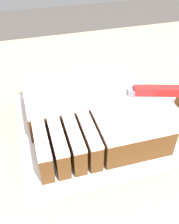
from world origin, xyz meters
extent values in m
cube|color=tan|center=(0.00, 0.00, 0.47)|extent=(1.40, 1.10, 0.93)
cube|color=silver|center=(-0.04, -0.06, 0.94)|extent=(0.36, 0.37, 0.01)
cube|color=brown|center=(-0.04, 0.01, 0.97)|extent=(0.30, 0.19, 0.07)
cube|color=white|center=(-0.04, 0.01, 1.01)|extent=(0.30, 0.19, 0.01)
cube|color=brown|center=(0.03, -0.15, 0.97)|extent=(0.16, 0.13, 0.07)
cube|color=white|center=(0.03, -0.15, 1.01)|extent=(0.16, 0.13, 0.01)
cube|color=brown|center=(-0.17, -0.15, 0.97)|extent=(0.03, 0.12, 0.07)
cube|color=white|center=(-0.17, -0.15, 1.01)|extent=(0.03, 0.12, 0.01)
cube|color=brown|center=(-0.13, -0.15, 0.97)|extent=(0.03, 0.12, 0.07)
cube|color=white|center=(-0.13, -0.15, 1.01)|extent=(0.03, 0.12, 0.01)
cube|color=brown|center=(-0.10, -0.15, 0.97)|extent=(0.03, 0.12, 0.07)
cube|color=white|center=(-0.10, -0.15, 1.01)|extent=(0.03, 0.12, 0.01)
cube|color=brown|center=(-0.07, -0.15, 0.97)|extent=(0.03, 0.12, 0.07)
cube|color=white|center=(-0.07, -0.15, 1.01)|extent=(0.03, 0.12, 0.01)
cube|color=silver|center=(-0.02, -0.03, 1.02)|extent=(0.19, 0.08, 0.00)
cube|color=slate|center=(0.07, -0.06, 1.02)|extent=(0.02, 0.03, 0.02)
cube|color=red|center=(0.13, -0.08, 1.03)|extent=(0.12, 0.06, 0.02)
camera|label=1|loc=(-0.18, -0.55, 1.39)|focal=42.00mm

